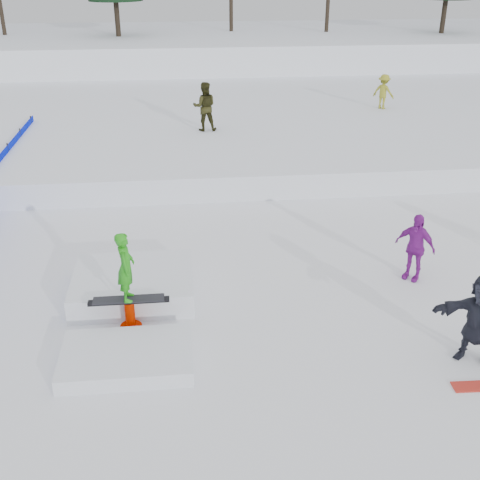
{
  "coord_description": "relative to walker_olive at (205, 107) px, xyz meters",
  "views": [
    {
      "loc": [
        -0.79,
        -10.0,
        6.84
      ],
      "look_at": [
        0.5,
        2.0,
        1.1
      ],
      "focal_mm": 45.0,
      "sensor_mm": 36.0,
      "label": 1
    }
  ],
  "objects": [
    {
      "name": "spectator_dark",
      "position": [
        4.21,
        -13.79,
        -0.82
      ],
      "size": [
        1.64,
        1.37,
        1.77
      ],
      "primitive_type": "imported",
      "rotation": [
        0.0,
        0.0,
        -0.61
      ],
      "color": "#1F212D",
      "rests_on": "ground"
    },
    {
      "name": "walker_ygreen",
      "position": [
        7.83,
        2.75,
        -0.18
      ],
      "size": [
        1.06,
        1.04,
        1.46
      ],
      "primitive_type": "imported",
      "rotation": [
        0.0,
        0.0,
        2.39
      ],
      "color": "olive",
      "rests_on": "snow_midrise"
    },
    {
      "name": "spectator_purple",
      "position": [
        4.21,
        -10.63,
        -0.9
      ],
      "size": [
        0.95,
        0.94,
        1.61
      ],
      "primitive_type": "imported",
      "rotation": [
        0.0,
        0.0,
        -0.77
      ],
      "color": "purple",
      "rests_on": "ground"
    },
    {
      "name": "ground",
      "position": [
        -0.29,
        -12.46,
        -1.71
      ],
      "size": [
        120.0,
        120.0,
        0.0
      ],
      "primitive_type": "plane",
      "color": "white"
    },
    {
      "name": "walker_olive",
      "position": [
        0.0,
        0.0,
        0.0
      ],
      "size": [
        0.9,
        0.72,
        1.81
      ],
      "primitive_type": "imported",
      "rotation": [
        0.0,
        0.0,
        3.11
      ],
      "color": "black",
      "rests_on": "snow_midrise"
    },
    {
      "name": "snow_midrise",
      "position": [
        -0.29,
        3.54,
        -1.31
      ],
      "size": [
        50.0,
        18.0,
        0.8
      ],
      "primitive_type": "cube",
      "color": "white",
      "rests_on": "ground"
    },
    {
      "name": "jib_rail_feature",
      "position": [
        -2.18,
        -11.47,
        -1.4
      ],
      "size": [
        2.6,
        4.4,
        2.11
      ],
      "color": "white",
      "rests_on": "ground"
    },
    {
      "name": "snow_berm",
      "position": [
        -0.29,
        17.54,
        -0.51
      ],
      "size": [
        60.0,
        14.0,
        2.4
      ],
      "primitive_type": "cube",
      "color": "white",
      "rests_on": "ground"
    }
  ]
}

